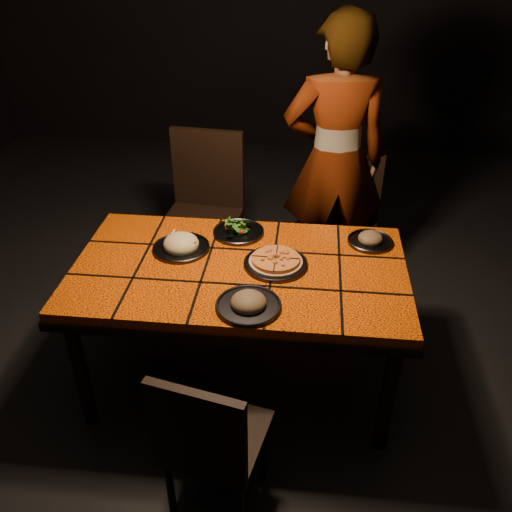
# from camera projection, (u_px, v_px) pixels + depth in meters

# --- Properties ---
(room_shell) EXTENTS (6.04, 7.04, 3.08)m
(room_shell) POSITION_uv_depth(u_px,v_px,m) (236.00, 113.00, 2.19)
(room_shell) COLOR black
(room_shell) RESTS_ON ground
(dining_table) EXTENTS (1.62, 0.92, 0.75)m
(dining_table) POSITION_uv_depth(u_px,v_px,m) (240.00, 280.00, 2.64)
(dining_table) COLOR #FF5B08
(dining_table) RESTS_ON ground
(chair_near) EXTENTS (0.45, 0.45, 0.83)m
(chair_near) POSITION_uv_depth(u_px,v_px,m) (209.00, 440.00, 2.08)
(chair_near) COLOR black
(chair_near) RESTS_ON ground
(chair_far_left) EXTENTS (0.52, 0.52, 1.04)m
(chair_far_left) POSITION_uv_depth(u_px,v_px,m) (204.00, 202.00, 3.50)
(chair_far_left) COLOR black
(chair_far_left) RESTS_ON ground
(chair_far_right) EXTENTS (0.46, 0.46, 0.90)m
(chair_far_right) POSITION_uv_depth(u_px,v_px,m) (346.00, 215.00, 3.53)
(chair_far_right) COLOR black
(chair_far_right) RESTS_ON ground
(diner) EXTENTS (0.69, 0.50, 1.77)m
(diner) POSITION_uv_depth(u_px,v_px,m) (335.00, 162.00, 3.32)
(diner) COLOR brown
(diner) RESTS_ON ground
(plate_pizza) EXTENTS (0.31, 0.31, 0.04)m
(plate_pizza) POSITION_uv_depth(u_px,v_px,m) (276.00, 262.00, 2.60)
(plate_pizza) COLOR #37373C
(plate_pizza) RESTS_ON dining_table
(plate_pasta) EXTENTS (0.29, 0.29, 0.09)m
(plate_pasta) POSITION_uv_depth(u_px,v_px,m) (181.00, 245.00, 2.72)
(plate_pasta) COLOR #37373C
(plate_pasta) RESTS_ON dining_table
(plate_salad) EXTENTS (0.27, 0.27, 0.07)m
(plate_salad) POSITION_uv_depth(u_px,v_px,m) (239.00, 229.00, 2.85)
(plate_salad) COLOR #37373C
(plate_salad) RESTS_ON dining_table
(plate_mushroom_a) EXTENTS (0.29, 0.29, 0.09)m
(plate_mushroom_a) POSITION_uv_depth(u_px,v_px,m) (248.00, 303.00, 2.32)
(plate_mushroom_a) COLOR #37373C
(plate_mushroom_a) RESTS_ON dining_table
(plate_mushroom_b) EXTENTS (0.23, 0.23, 0.08)m
(plate_mushroom_b) POSITION_uv_depth(u_px,v_px,m) (370.00, 239.00, 2.77)
(plate_mushroom_b) COLOR #37373C
(plate_mushroom_b) RESTS_ON dining_table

